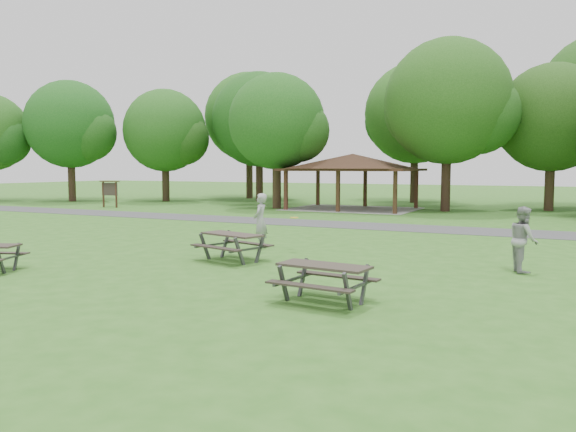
# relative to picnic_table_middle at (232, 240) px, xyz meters

# --- Properties ---
(ground) EXTENTS (160.00, 160.00, 0.00)m
(ground) POSITION_rel_picnic_table_middle_xyz_m (0.12, -2.43, -0.64)
(ground) COLOR #2F651D
(ground) RESTS_ON ground
(asphalt_path) EXTENTS (120.00, 3.20, 0.02)m
(asphalt_path) POSITION_rel_picnic_table_middle_xyz_m (0.12, 11.57, -0.63)
(asphalt_path) COLOR #404043
(asphalt_path) RESTS_ON ground
(pavilion) EXTENTS (8.60, 7.01, 3.76)m
(pavilion) POSITION_rel_picnic_table_middle_xyz_m (-3.88, 21.57, 2.42)
(pavilion) COLOR #3E1F16
(pavilion) RESTS_ON ground
(notice_board) EXTENTS (1.60, 0.30, 1.88)m
(notice_board) POSITION_rel_picnic_table_middle_xyz_m (-19.88, 15.57, 0.67)
(notice_board) COLOR #331C12
(notice_board) RESTS_ON ground
(tree_row_a) EXTENTS (7.56, 7.20, 9.97)m
(tree_row_a) POSITION_rel_picnic_table_middle_xyz_m (-27.79, 19.60, 5.51)
(tree_row_a) COLOR black
(tree_row_a) RESTS_ON ground
(tree_row_b) EXTENTS (7.14, 6.80, 9.28)m
(tree_row_b) POSITION_rel_picnic_table_middle_xyz_m (-20.79, 23.10, 5.02)
(tree_row_b) COLOR black
(tree_row_b) RESTS_ON ground
(tree_row_c) EXTENTS (8.19, 7.80, 10.67)m
(tree_row_c) POSITION_rel_picnic_table_middle_xyz_m (-13.78, 26.60, 5.89)
(tree_row_c) COLOR black
(tree_row_c) RESTS_ON ground
(tree_row_d) EXTENTS (6.93, 6.60, 9.27)m
(tree_row_d) POSITION_rel_picnic_table_middle_xyz_m (-8.79, 20.10, 5.13)
(tree_row_d) COLOR #2F2115
(tree_row_d) RESTS_ON ground
(tree_row_e) EXTENTS (8.40, 8.00, 11.02)m
(tree_row_e) POSITION_rel_picnic_table_middle_xyz_m (2.22, 22.60, 6.14)
(tree_row_e) COLOR black
(tree_row_e) RESTS_ON ground
(tree_row_f) EXTENTS (7.35, 7.00, 9.55)m
(tree_row_f) POSITION_rel_picnic_table_middle_xyz_m (8.21, 26.10, 5.20)
(tree_row_f) COLOR #332116
(tree_row_f) RESTS_ON ground
(tree_deep_a) EXTENTS (8.40, 8.00, 11.38)m
(tree_deep_a) POSITION_rel_picnic_table_middle_xyz_m (-16.78, 30.10, 6.49)
(tree_deep_a) COLOR #332216
(tree_deep_a) RESTS_ON ground
(tree_deep_b) EXTENTS (8.40, 8.00, 11.13)m
(tree_deep_b) POSITION_rel_picnic_table_middle_xyz_m (-1.78, 30.60, 6.24)
(tree_deep_b) COLOR black
(tree_deep_b) RESTS_ON ground
(picnic_table_middle) EXTENTS (2.37, 2.10, 0.87)m
(picnic_table_middle) POSITION_rel_picnic_table_middle_xyz_m (0.00, 0.00, 0.00)
(picnic_table_middle) COLOR #332A24
(picnic_table_middle) RESTS_ON ground
(picnic_table_far) EXTENTS (2.09, 1.74, 0.84)m
(picnic_table_far) POSITION_rel_picnic_table_middle_xyz_m (4.54, -3.65, -0.02)
(picnic_table_far) COLOR #2F2822
(picnic_table_far) RESTS_ON ground
(frisbee_in_flight) EXTENTS (0.31, 0.31, 0.02)m
(frisbee_in_flight) POSITION_rel_picnic_table_middle_xyz_m (0.84, 2.64, 0.51)
(frisbee_in_flight) COLOR gold
(frisbee_in_flight) RESTS_ON ground
(frisbee_thrower) EXTENTS (0.60, 0.79, 1.94)m
(frisbee_thrower) POSITION_rel_picnic_table_middle_xyz_m (-0.55, 2.76, 0.32)
(frisbee_thrower) COLOR #9B9B9D
(frisbee_thrower) RESTS_ON ground
(frisbee_catcher) EXTENTS (0.94, 1.06, 1.80)m
(frisbee_catcher) POSITION_rel_picnic_table_middle_xyz_m (8.07, 1.98, 0.26)
(frisbee_catcher) COLOR gray
(frisbee_catcher) RESTS_ON ground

